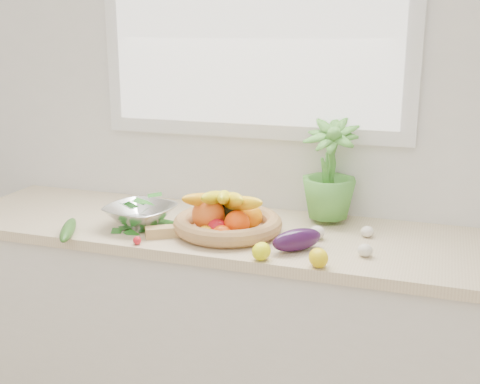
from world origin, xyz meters
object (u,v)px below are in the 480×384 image
(apple, at_px, (217,229))
(potted_herb, at_px, (329,169))
(cucumber, at_px, (68,230))
(eggplant, at_px, (297,240))
(colander_with_spinach, at_px, (140,210))
(fruit_basket, at_px, (227,218))

(apple, xyz_separation_m, potted_herb, (0.34, 0.33, 0.18))
(apple, height_order, cucumber, apple)
(eggplant, bearing_deg, colander_with_spinach, 174.24)
(colander_with_spinach, bearing_deg, eggplant, -5.76)
(cucumber, height_order, colander_with_spinach, colander_with_spinach)
(fruit_basket, relative_size, colander_with_spinach, 1.71)
(cucumber, bearing_deg, colander_with_spinach, 42.61)
(cucumber, xyz_separation_m, fruit_basket, (0.54, 0.22, 0.03))
(fruit_basket, bearing_deg, colander_with_spinach, -173.46)
(fruit_basket, xyz_separation_m, colander_with_spinach, (-0.34, -0.04, 0.01))
(cucumber, relative_size, potted_herb, 0.65)
(eggplant, xyz_separation_m, cucumber, (-0.83, -0.12, -0.02))
(apple, relative_size, colander_with_spinach, 0.26)
(eggplant, xyz_separation_m, fruit_basket, (-0.29, 0.10, 0.02))
(eggplant, bearing_deg, apple, 175.25)
(apple, height_order, eggplant, eggplant)
(potted_herb, distance_m, fruit_basket, 0.44)
(eggplant, height_order, cucumber, eggplant)
(colander_with_spinach, bearing_deg, cucumber, -137.39)
(colander_with_spinach, bearing_deg, apple, -6.69)
(eggplant, bearing_deg, cucumber, -171.67)
(eggplant, height_order, colander_with_spinach, colander_with_spinach)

